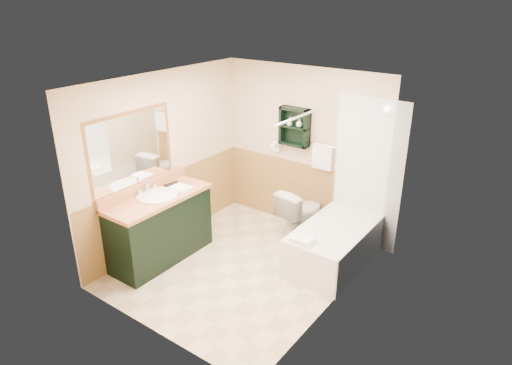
{
  "coord_description": "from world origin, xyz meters",
  "views": [
    {
      "loc": [
        3.13,
        -3.98,
        3.34
      ],
      "look_at": [
        0.1,
        0.2,
        1.15
      ],
      "focal_mm": 32.0,
      "sensor_mm": 36.0,
      "label": 1
    }
  ],
  "objects_px": {
    "bathtub": "(336,244)",
    "vanity_book": "(169,177)",
    "hair_dryer": "(277,146)",
    "toilet": "(301,213)",
    "soap_bottle_a": "(290,123)",
    "soap_bottle_b": "(299,124)",
    "wall_shelf": "(294,127)",
    "vanity": "(160,228)"
  },
  "relations": [
    {
      "from": "hair_dryer",
      "to": "bathtub",
      "type": "distance_m",
      "value": 1.72
    },
    {
      "from": "vanity_book",
      "to": "soap_bottle_b",
      "type": "distance_m",
      "value": 1.95
    },
    {
      "from": "hair_dryer",
      "to": "toilet",
      "type": "distance_m",
      "value": 1.06
    },
    {
      "from": "vanity",
      "to": "wall_shelf",
      "type": "bearing_deg",
      "value": 64.1
    },
    {
      "from": "toilet",
      "to": "soap_bottle_b",
      "type": "bearing_deg",
      "value": -37.57
    },
    {
      "from": "wall_shelf",
      "to": "vanity",
      "type": "xyz_separation_m",
      "value": [
        -0.89,
        -1.84,
        -1.09
      ]
    },
    {
      "from": "bathtub",
      "to": "toilet",
      "type": "relative_size",
      "value": 1.97
    },
    {
      "from": "soap_bottle_a",
      "to": "bathtub",
      "type": "bearing_deg",
      "value": -26.71
    },
    {
      "from": "toilet",
      "to": "vanity",
      "type": "bearing_deg",
      "value": 62.81
    },
    {
      "from": "bathtub",
      "to": "vanity_book",
      "type": "xyz_separation_m",
      "value": [
        -2.08,
        -0.9,
        0.75
      ]
    },
    {
      "from": "hair_dryer",
      "to": "bathtub",
      "type": "relative_size",
      "value": 0.16
    },
    {
      "from": "vanity",
      "to": "soap_bottle_a",
      "type": "xyz_separation_m",
      "value": [
        0.81,
        1.84,
        1.14
      ]
    },
    {
      "from": "vanity",
      "to": "soap_bottle_b",
      "type": "distance_m",
      "value": 2.38
    },
    {
      "from": "hair_dryer",
      "to": "vanity_book",
      "type": "height_order",
      "value": "hair_dryer"
    },
    {
      "from": "bathtub",
      "to": "soap_bottle_b",
      "type": "bearing_deg",
      "value": 149.51
    },
    {
      "from": "wall_shelf",
      "to": "vanity_book",
      "type": "relative_size",
      "value": 2.64
    },
    {
      "from": "soap_bottle_b",
      "to": "toilet",
      "type": "bearing_deg",
      "value": -47.42
    },
    {
      "from": "bathtub",
      "to": "vanity_book",
      "type": "relative_size",
      "value": 7.21
    },
    {
      "from": "vanity",
      "to": "toilet",
      "type": "bearing_deg",
      "value": 52.96
    },
    {
      "from": "bathtub",
      "to": "soap_bottle_a",
      "type": "xyz_separation_m",
      "value": [
        -1.11,
        0.56,
        1.33
      ]
    },
    {
      "from": "wall_shelf",
      "to": "vanity_book",
      "type": "bearing_deg",
      "value": -125.88
    },
    {
      "from": "soap_bottle_b",
      "to": "wall_shelf",
      "type": "bearing_deg",
      "value": 176.46
    },
    {
      "from": "hair_dryer",
      "to": "soap_bottle_a",
      "type": "xyz_separation_m",
      "value": [
        0.22,
        -0.03,
        0.39
      ]
    },
    {
      "from": "hair_dryer",
      "to": "wall_shelf",
      "type": "bearing_deg",
      "value": -4.76
    },
    {
      "from": "vanity_book",
      "to": "soap_bottle_a",
      "type": "xyz_separation_m",
      "value": [
        0.98,
        1.46,
        0.58
      ]
    },
    {
      "from": "toilet",
      "to": "vanity_book",
      "type": "relative_size",
      "value": 3.66
    },
    {
      "from": "hair_dryer",
      "to": "toilet",
      "type": "relative_size",
      "value": 0.31
    },
    {
      "from": "wall_shelf",
      "to": "bathtub",
      "type": "relative_size",
      "value": 0.37
    },
    {
      "from": "wall_shelf",
      "to": "bathtub",
      "type": "height_order",
      "value": "wall_shelf"
    },
    {
      "from": "hair_dryer",
      "to": "soap_bottle_a",
      "type": "height_order",
      "value": "soap_bottle_a"
    },
    {
      "from": "toilet",
      "to": "vanity_book",
      "type": "bearing_deg",
      "value": 51.48
    },
    {
      "from": "bathtub",
      "to": "toilet",
      "type": "bearing_deg",
      "value": 156.64
    },
    {
      "from": "vanity",
      "to": "toilet",
      "type": "distance_m",
      "value": 2.0
    },
    {
      "from": "vanity_book",
      "to": "soap_bottle_b",
      "type": "bearing_deg",
      "value": 62.61
    },
    {
      "from": "wall_shelf",
      "to": "vanity",
      "type": "distance_m",
      "value": 2.32
    },
    {
      "from": "toilet",
      "to": "vanity_book",
      "type": "height_order",
      "value": "vanity_book"
    },
    {
      "from": "soap_bottle_b",
      "to": "hair_dryer",
      "type": "bearing_deg",
      "value": 175.49
    },
    {
      "from": "hair_dryer",
      "to": "soap_bottle_b",
      "type": "distance_m",
      "value": 0.56
    },
    {
      "from": "toilet",
      "to": "soap_bottle_b",
      "type": "relative_size",
      "value": 6.83
    },
    {
      "from": "hair_dryer",
      "to": "bathtub",
      "type": "height_order",
      "value": "hair_dryer"
    },
    {
      "from": "toilet",
      "to": "wall_shelf",
      "type": "bearing_deg",
      "value": -29.44
    },
    {
      "from": "soap_bottle_a",
      "to": "soap_bottle_b",
      "type": "xyz_separation_m",
      "value": [
        0.16,
        0.0,
        0.02
      ]
    }
  ]
}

